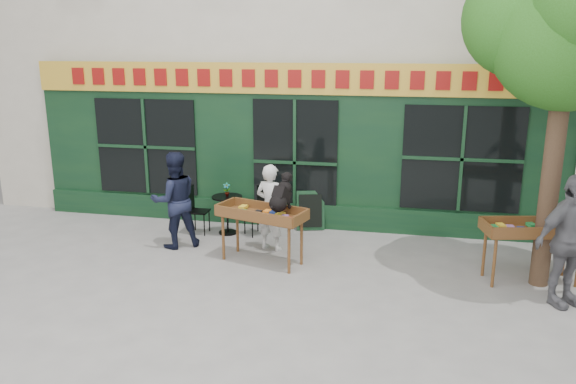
% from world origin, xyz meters
% --- Properties ---
extents(ground, '(80.00, 80.00, 0.00)m').
position_xyz_m(ground, '(0.00, 0.00, 0.00)').
color(ground, slate).
rests_on(ground, ground).
extents(street_tree, '(3.05, 2.90, 5.60)m').
position_xyz_m(street_tree, '(4.34, 0.36, 4.11)').
color(street_tree, '#382619').
rests_on(street_tree, ground).
extents(book_cart_center, '(1.62, 1.03, 0.99)m').
position_xyz_m(book_cart_center, '(-0.17, 0.30, 0.82)').
color(book_cart_center, '#5C321A').
rests_on(book_cart_center, ground).
extents(dog, '(0.50, 0.67, 0.60)m').
position_xyz_m(dog, '(0.18, 0.25, 1.29)').
color(dog, black).
rests_on(dog, book_cart_center).
extents(woman, '(0.66, 0.53, 1.59)m').
position_xyz_m(woman, '(-0.17, 0.95, 0.79)').
color(woman, silver).
rests_on(woman, ground).
extents(book_cart_right, '(1.60, 0.93, 0.99)m').
position_xyz_m(book_cart_right, '(4.16, 0.38, 0.82)').
color(book_cart_right, '#5C321A').
rests_on(book_cart_right, ground).
extents(man_right, '(1.20, 1.00, 1.92)m').
position_xyz_m(man_right, '(4.46, -0.37, 0.96)').
color(man_right, '#57575C').
rests_on(man_right, ground).
extents(bistro_table, '(0.60, 0.60, 0.76)m').
position_xyz_m(bistro_table, '(-1.22, 1.62, 0.54)').
color(bistro_table, black).
rests_on(bistro_table, ground).
extents(bistro_chair_left, '(0.37, 0.36, 0.95)m').
position_xyz_m(bistro_chair_left, '(-1.86, 1.52, 0.56)').
color(bistro_chair_left, black).
rests_on(bistro_chair_left, ground).
extents(bistro_chair_right, '(0.51, 0.51, 0.95)m').
position_xyz_m(bistro_chair_right, '(-0.60, 1.73, 0.56)').
color(bistro_chair_right, black).
rests_on(bistro_chair_right, ground).
extents(potted_plant, '(0.16, 0.13, 0.27)m').
position_xyz_m(potted_plant, '(-1.22, 1.62, 0.90)').
color(potted_plant, gray).
rests_on(potted_plant, bistro_table).
extents(man_left, '(1.10, 1.05, 1.78)m').
position_xyz_m(man_left, '(-1.92, 0.72, 0.89)').
color(man_left, black).
rests_on(man_left, ground).
extents(chalkboard, '(0.59, 0.32, 0.79)m').
position_xyz_m(chalkboard, '(0.35, 2.19, 0.40)').
color(chalkboard, black).
rests_on(chalkboard, ground).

